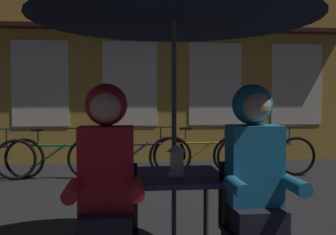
{
  "coord_description": "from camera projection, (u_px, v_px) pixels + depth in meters",
  "views": [
    {
      "loc": [
        -0.36,
        -2.87,
        1.31
      ],
      "look_at": [
        0.0,
        0.41,
        1.14
      ],
      "focal_mm": 41.85,
      "sensor_mm": 36.0,
      "label": 1
    }
  ],
  "objects": [
    {
      "name": "cafe_table",
      "position": [
        174.0,
        188.0,
        2.92
      ],
      "size": [
        0.72,
        0.72,
        0.74
      ],
      "color": "navy",
      "rests_on": "ground_plane"
    },
    {
      "name": "lantern",
      "position": [
        176.0,
        159.0,
        2.85
      ],
      "size": [
        0.11,
        0.11,
        0.23
      ],
      "color": "white",
      "rests_on": "cafe_table"
    },
    {
      "name": "chair_left",
      "position": [
        107.0,
        226.0,
        2.51
      ],
      "size": [
        0.4,
        0.4,
        0.87
      ],
      "color": "black",
      "rests_on": "ground_plane"
    },
    {
      "name": "chair_right",
      "position": [
        252.0,
        220.0,
        2.61
      ],
      "size": [
        0.4,
        0.4,
        0.87
      ],
      "color": "black",
      "rests_on": "ground_plane"
    },
    {
      "name": "person_left_hooded",
      "position": [
        106.0,
        172.0,
        2.43
      ],
      "size": [
        0.45,
        0.56,
        1.4
      ],
      "color": "black",
      "rests_on": "ground_plane"
    },
    {
      "name": "person_right_hooded",
      "position": [
        255.0,
        169.0,
        2.54
      ],
      "size": [
        0.45,
        0.56,
        1.4
      ],
      "color": "black",
      "rests_on": "ground_plane"
    },
    {
      "name": "shopfront_building",
      "position": [
        129.0,
        12.0,
        8.13
      ],
      "size": [
        10.0,
        0.93,
        6.2
      ],
      "color": "gold",
      "rests_on": "ground_plane"
    },
    {
      "name": "bicycle_second",
      "position": [
        56.0,
        158.0,
        6.32
      ],
      "size": [
        1.67,
        0.24,
        0.84
      ],
      "color": "black",
      "rests_on": "ground_plane"
    },
    {
      "name": "bicycle_third",
      "position": [
        138.0,
        156.0,
        6.45
      ],
      "size": [
        1.65,
        0.41,
        0.84
      ],
      "color": "black",
      "rests_on": "ground_plane"
    },
    {
      "name": "bicycle_fourth",
      "position": [
        202.0,
        155.0,
        6.66
      ],
      "size": [
        1.68,
        0.17,
        0.84
      ],
      "color": "black",
      "rests_on": "ground_plane"
    },
    {
      "name": "bicycle_fifth",
      "position": [
        266.0,
        155.0,
        6.57
      ],
      "size": [
        1.68,
        0.17,
        0.84
      ],
      "color": "black",
      "rests_on": "ground_plane"
    }
  ]
}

